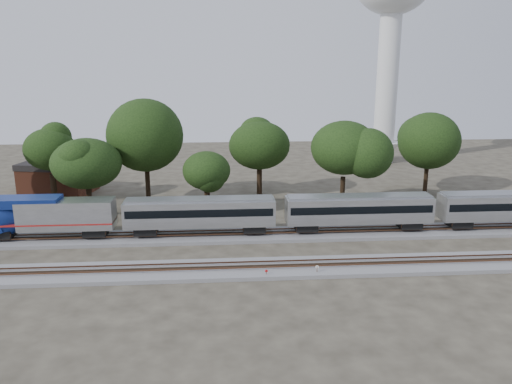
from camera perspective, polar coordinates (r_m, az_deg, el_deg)
The scene contains 16 objects.
ground at distance 53.61m, azimuth -2.91°, elevation -7.34°, with size 160.00×160.00×0.00m, color #383328.
track_far at distance 59.16m, azimuth -3.05°, elevation -5.00°, with size 160.00×5.00×0.73m.
track_near at distance 49.84m, azimuth -2.81°, elevation -8.82°, with size 160.00×5.00×0.73m.
train at distance 60.50m, azimuth 11.80°, elevation -1.86°, with size 90.40×3.12×4.59m.
switch_stand_red at distance 48.18m, azimuth 1.19°, elevation -9.21°, with size 0.28×0.05×0.87m.
switch_stand_white at distance 49.01m, azimuth 6.99°, elevation -8.74°, with size 0.34×0.07×1.06m.
switch_lever at distance 49.49m, azimuth 6.79°, elevation -9.16°, with size 0.50×0.30×0.30m, color #512D19.
water_tower at distance 105.95m, azimuth 15.28°, elevation 19.87°, with size 15.00×15.00×41.52m.
brick_building at distance 84.74m, azimuth -21.67°, elevation 1.59°, with size 11.69×9.36×4.99m.
tree_1 at distance 77.68m, azimuth -22.50°, elevation 4.51°, with size 8.09×8.09×11.41m.
tree_2 at distance 68.37m, azimuth -18.81°, elevation 3.08°, with size 7.46×7.46×10.51m.
tree_3 at distance 72.71m, azimuth -12.56°, elevation 6.33°, with size 10.22×10.22×14.41m.
tree_4 at distance 66.31m, azimuth -5.68°, elevation 2.44°, with size 6.29×6.29×8.87m.
tree_5 at distance 75.61m, azimuth 0.40°, elevation 5.33°, with size 8.04×8.04×11.34m.
tree_6 at distance 69.03m, azimuth 10.06°, elevation 4.99°, with size 8.95×8.95×12.62m.
tree_7 at distance 81.78m, azimuth 19.17°, elevation 5.54°, with size 8.49×8.49×11.97m.
Camera 1 is at (-0.92, -49.78, 19.89)m, focal length 35.00 mm.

